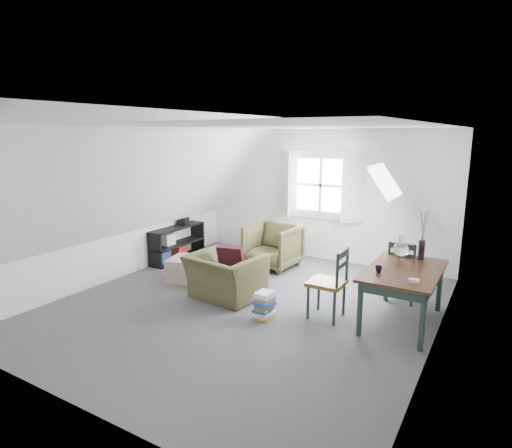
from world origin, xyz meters
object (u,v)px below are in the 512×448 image
Objects in this scene: ottoman at (188,269)px; magazine_stack at (265,305)px; armchair_far at (273,267)px; dining_table at (404,276)px; dining_chair_near at (330,282)px; media_shelf at (174,245)px; dining_chair_far at (403,270)px; armchair_near at (226,297)px.

magazine_stack is at bearing -19.95° from ottoman.
dining_table is at bearing -21.62° from armchair_far.
ottoman is 0.59× the size of dining_chair_near.
dining_table is 0.94m from dining_chair_near.
armchair_far is 0.68× the size of media_shelf.
media_shelf is at bearing 3.71° from dining_chair_far.
magazine_stack is (0.97, -2.02, 0.18)m from armchair_far.
ottoman is 1.24m from media_shelf.
dining_chair_near is at bearing 31.71° from magazine_stack.
dining_table is 1.84m from magazine_stack.
armchair_near is at bearing -107.63° from dining_chair_near.
dining_chair_far is 0.71× the size of media_shelf.
media_shelf is (-1.87, -0.58, 0.30)m from armchair_far.
media_shelf is 3.58× the size of magazine_stack.
dining_chair_far is (2.29, 1.21, 0.47)m from armchair_near.
dining_chair_near is at bearing -169.62° from armchair_near.
armchair_far is 1.63m from ottoman.
dining_table is 1.51× the size of dining_chair_near.
ottoman is 0.44× the size of media_shelf.
dining_table reaches higher than media_shelf.
magazine_stack is (-0.73, -0.45, -0.32)m from dining_chair_near.
ottoman is 1.58× the size of magazine_stack.
dining_chair_near is 2.67× the size of magazine_stack.
media_shelf reaches higher than armchair_far.
dining_chair_far is at bearing -1.05° from media_shelf.
dining_chair_far is at bearing -145.68° from armchair_near.
armchair_near is 1.67m from dining_chair_near.
armchair_far is 2.44× the size of magazine_stack.
armchair_near is 2.85× the size of magazine_stack.
dining_chair_near is 3.70m from media_shelf.
ottoman is 0.39× the size of dining_table.
dining_chair_near is at bearing -18.06° from media_shelf.
dining_chair_near reaches higher than armchair_far.
dining_table reaches higher than ottoman.
media_shelf is (-4.43, 0.64, -0.33)m from dining_table.
dining_chair_far reaches higher than magazine_stack.
armchair_far is at bearing 14.76° from media_shelf.
ottoman is at bearing 17.06° from dining_chair_far.
media_shelf is at bearing 172.91° from dining_table.
dining_chair_far reaches higher than dining_table.
armchair_near is 0.80× the size of media_shelf.
media_shelf reaches higher than armchair_near.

